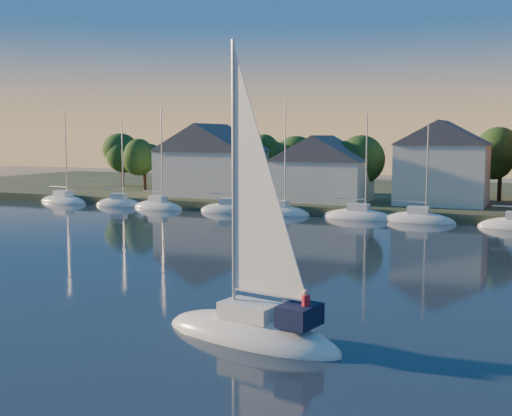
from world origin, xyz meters
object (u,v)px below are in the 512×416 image
Objects in this scene: clubhouse_west at (211,159)px; clubhouse_east at (443,162)px; hero_sailboat at (253,326)px; clubhouse_centre at (322,168)px.

clubhouse_east is (30.00, 1.00, 0.07)m from clubhouse_west.
hero_sailboat is (-0.50, -52.00, -5.41)m from clubhouse_east.
hero_sailboat is at bearing -90.55° from clubhouse_east.
hero_sailboat reaches higher than clubhouse_east.
hero_sailboat is (29.50, -51.00, -5.34)m from clubhouse_west.
clubhouse_east reaches higher than clubhouse_west.
clubhouse_west is 59.16m from hero_sailboat.
hero_sailboat reaches higher than clubhouse_centre.
clubhouse_centre is 0.81× the size of hero_sailboat.
clubhouse_east is (14.00, 2.00, 0.87)m from clubhouse_centre.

